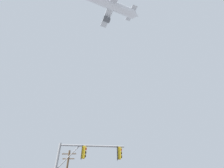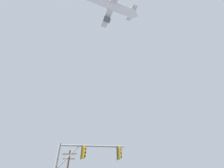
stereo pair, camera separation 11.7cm
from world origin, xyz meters
TOP-DOWN VIEW (x-y plane):
  - signal_pole_near at (-3.12, 6.52)m, footprint 5.34×1.02m
  - airplane at (-1.96, 18.77)m, footprint 20.34×15.71m

SIDE VIEW (x-z plane):
  - signal_pole_near at x=-3.12m, z-range 1.44..7.14m
  - airplane at x=-1.96m, z-range 50.55..56.39m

